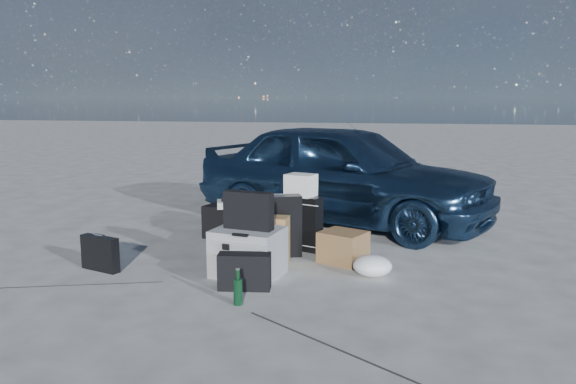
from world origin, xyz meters
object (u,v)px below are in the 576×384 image
(suitcase_right, at_px, (300,222))
(duffel_bag, at_px, (237,223))
(suitcase_left, at_px, (277,226))
(cardboard_box, at_px, (343,247))
(briefcase, at_px, (100,253))
(pelican_case, at_px, (248,252))
(green_bottle, at_px, (238,287))
(car, at_px, (343,173))

(suitcase_right, distance_m, duffel_bag, 0.79)
(duffel_bag, bearing_deg, suitcase_left, -29.12)
(suitcase_left, height_order, cardboard_box, suitcase_left)
(suitcase_right, relative_size, duffel_bag, 0.76)
(briefcase, height_order, cardboard_box, briefcase)
(pelican_case, distance_m, suitcase_right, 0.97)
(duffel_bag, relative_size, green_bottle, 2.68)
(pelican_case, bearing_deg, suitcase_right, 83.07)
(pelican_case, xyz_separation_m, duffel_bag, (-0.45, 1.18, -0.02))
(pelican_case, xyz_separation_m, green_bottle, (0.11, -0.71, -0.07))
(pelican_case, height_order, cardboard_box, pelican_case)
(suitcase_left, xyz_separation_m, green_bottle, (-0.01, -1.33, -0.16))
(car, height_order, suitcase_right, car)
(green_bottle, bearing_deg, suitcase_right, 83.89)
(pelican_case, relative_size, suitcase_right, 1.02)
(suitcase_right, bearing_deg, suitcase_left, -97.09)
(car, distance_m, suitcase_right, 1.37)
(cardboard_box, xyz_separation_m, green_bottle, (-0.66, -1.25, -0.01))
(duffel_bag, bearing_deg, suitcase_right, -3.89)
(pelican_case, bearing_deg, green_bottle, -70.55)
(pelican_case, height_order, briefcase, pelican_case)
(car, xyz_separation_m, briefcase, (-1.92, -2.35, -0.47))
(pelican_case, bearing_deg, cardboard_box, 45.52)
(car, distance_m, duffel_bag, 1.53)
(suitcase_right, height_order, duffel_bag, suitcase_right)
(suitcase_left, xyz_separation_m, cardboard_box, (0.65, -0.08, -0.15))
(car, xyz_separation_m, cardboard_box, (0.18, -1.67, -0.48))
(car, relative_size, suitcase_left, 6.10)
(pelican_case, relative_size, green_bottle, 2.09)
(car, height_order, pelican_case, car)
(cardboard_box, bearing_deg, suitcase_right, 141.65)
(cardboard_box, bearing_deg, car, 96.21)
(cardboard_box, bearing_deg, briefcase, -162.12)
(briefcase, height_order, green_bottle, briefcase)
(duffel_bag, bearing_deg, pelican_case, -53.68)
(pelican_case, bearing_deg, briefcase, -163.75)
(suitcase_left, bearing_deg, car, 52.83)
(duffel_bag, bearing_deg, car, 60.42)
(pelican_case, relative_size, duffel_bag, 0.78)
(pelican_case, distance_m, cardboard_box, 0.94)
(car, bearing_deg, suitcase_right, -170.84)
(pelican_case, relative_size, suitcase_left, 0.94)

